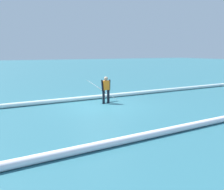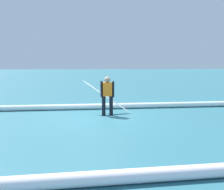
{
  "view_description": "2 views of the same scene",
  "coord_description": "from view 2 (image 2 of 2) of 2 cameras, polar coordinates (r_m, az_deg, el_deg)",
  "views": [
    {
      "loc": [
        5.43,
        11.61,
        2.78
      ],
      "look_at": [
        -0.17,
        1.04,
        0.71
      ],
      "focal_mm": 40.11,
      "sensor_mm": 36.0,
      "label": 1
    },
    {
      "loc": [
        0.26,
        9.27,
        1.96
      ],
      "look_at": [
        -0.47,
        2.1,
        1.08
      ],
      "focal_mm": 41.8,
      "sensor_mm": 36.0,
      "label": 2
    }
  ],
  "objects": [
    {
      "name": "ground_plane",
      "position": [
        9.48,
        -4.11,
        -4.99
      ],
      "size": [
        155.81,
        155.81,
        0.0
      ],
      "primitive_type": "plane",
      "color": "#2B6574"
    },
    {
      "name": "surfer",
      "position": [
        9.73,
        -1.01,
        0.27
      ],
      "size": [
        0.52,
        0.22,
        1.47
      ],
      "rotation": [
        0.0,
        0.0,
        3.11
      ],
      "color": "black",
      "rests_on": "ground_plane"
    },
    {
      "name": "surfboard",
      "position": [
        10.18,
        -1.15,
        -0.4
      ],
      "size": [
        1.96,
        0.54,
        1.35
      ],
      "color": "white",
      "rests_on": "ground_plane"
    },
    {
      "name": "wave_crest_foreground",
      "position": [
        11.23,
        -1.12,
        -2.47
      ],
      "size": [
        24.96,
        0.86,
        0.24
      ],
      "primitive_type": "cylinder",
      "rotation": [
        0.0,
        1.57,
        0.03
      ],
      "color": "white",
      "rests_on": "ground_plane"
    },
    {
      "name": "wave_crest_midground",
      "position": [
        4.45,
        2.12,
        -17.46
      ],
      "size": [
        17.72,
        1.14,
        0.24
      ],
      "primitive_type": "cylinder",
      "rotation": [
        0.0,
        1.57,
        0.05
      ],
      "color": "white",
      "rests_on": "ground_plane"
    }
  ]
}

